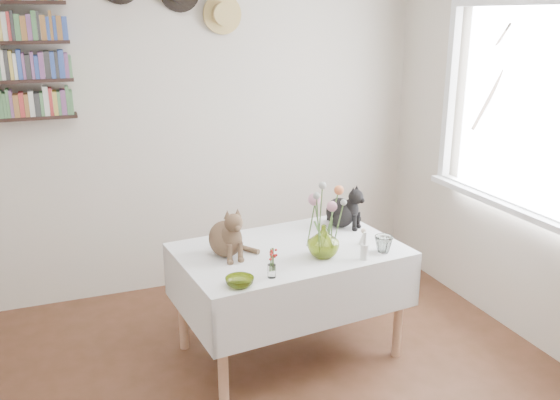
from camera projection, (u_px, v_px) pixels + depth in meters
name	position (u px, v px, depth m)	size (l,w,h in m)	color
room	(271.00, 226.00, 2.33)	(4.08, 4.58, 2.58)	brown
window	(523.00, 124.00, 3.67)	(0.12, 1.52, 1.32)	white
dining_table	(289.00, 275.00, 3.61)	(1.40, 0.98, 0.71)	white
tabby_cat	(225.00, 230.00, 3.41)	(0.21, 0.27, 0.31)	brown
black_cat	(340.00, 205.00, 3.89)	(0.20, 0.25, 0.29)	black
flower_vase	(323.00, 241.00, 3.40)	(0.18, 0.18, 0.19)	#9EB433
green_bowl	(240.00, 282.00, 3.05)	(0.15, 0.15, 0.05)	#9EB433
drinking_glass	(383.00, 244.00, 3.48)	(0.11, 0.11, 0.10)	white
candlestick	(364.00, 250.00, 3.38)	(0.05, 0.05, 0.17)	white
berry_jar	(272.00, 263.00, 3.14)	(0.05, 0.05, 0.18)	white
porcelain_figurine	(363.00, 237.00, 3.61)	(0.06, 0.06, 0.10)	white
flower_bouquet	(324.00, 200.00, 3.34)	(0.17, 0.13, 0.39)	#4C7233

